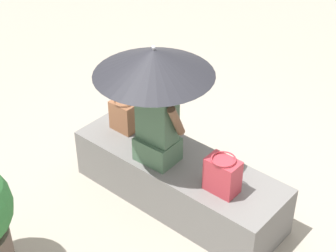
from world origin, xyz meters
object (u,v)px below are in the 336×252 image
object	(u,v)px
handbag_black	(222,175)
tote_bag_canvas	(124,115)
parasol	(154,62)
person_seated	(157,122)

from	to	relation	value
handbag_black	tote_bag_canvas	size ratio (longest dim) A/B	1.04
parasol	tote_bag_canvas	xyz separation A→B (m)	(-0.52, 0.15, -0.79)
handbag_black	parasol	bearing A→B (deg)	-177.29
person_seated	parasol	distance (m)	0.56
handbag_black	tote_bag_canvas	bearing A→B (deg)	174.38
parasol	handbag_black	distance (m)	1.04
person_seated	parasol	world-z (taller)	parasol
handbag_black	person_seated	bearing A→B (deg)	-177.69
tote_bag_canvas	person_seated	bearing A→B (deg)	-15.03
parasol	handbag_black	bearing A→B (deg)	2.71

